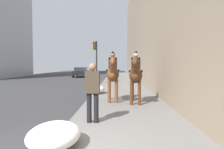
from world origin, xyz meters
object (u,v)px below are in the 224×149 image
mounted_horse_near (113,74)px  traffic_light_near_curb (96,56)px  pedestrian_greeting (93,89)px  car_near_lane (81,72)px  mounted_horse_far (136,74)px

mounted_horse_near → traffic_light_near_curb: (8.68, 1.69, 1.21)m
mounted_horse_near → pedestrian_greeting: size_ratio=1.34×
mounted_horse_near → car_near_lane: size_ratio=0.52×
pedestrian_greeting → traffic_light_near_curb: bearing=6.5°
pedestrian_greeting → car_near_lane: pedestrian_greeting is taller
mounted_horse_near → pedestrian_greeting: bearing=-9.7°
mounted_horse_near → mounted_horse_far: mounted_horse_near is taller
pedestrian_greeting → traffic_light_near_curb: 12.24m
mounted_horse_far → pedestrian_greeting: 3.32m
mounted_horse_near → car_near_lane: mounted_horse_near is taller
mounted_horse_far → pedestrian_greeting: bearing=-19.9°
mounted_horse_far → traffic_light_near_curb: size_ratio=0.59×
pedestrian_greeting → car_near_lane: (23.73, 4.55, -0.35)m
pedestrian_greeting → mounted_horse_near: bearing=-7.5°
mounted_horse_far → traffic_light_near_curb: 9.60m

